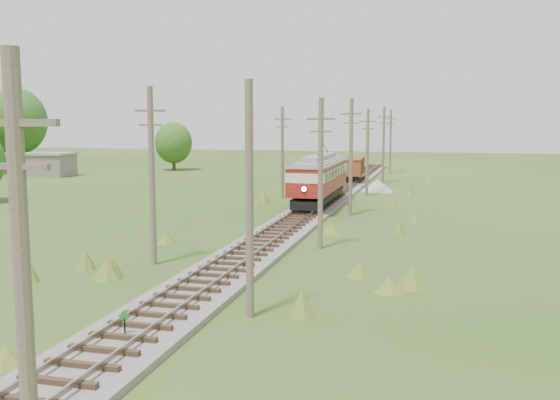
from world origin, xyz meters
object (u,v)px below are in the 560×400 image
(gondola, at_px, (353,167))
(switch_marker, at_px, (125,323))
(gravel_pile, at_px, (378,186))
(streetcar, at_px, (319,175))

(gondola, bearing_deg, switch_marker, -93.47)
(switch_marker, height_order, gondola, gondola)
(gondola, relative_size, gravel_pile, 2.07)
(gravel_pile, bearing_deg, streetcar, -105.80)
(gravel_pile, bearing_deg, switch_marker, -94.83)
(streetcar, height_order, gravel_pile, streetcar)
(gondola, bearing_deg, streetcar, -93.26)
(streetcar, xyz_separation_m, gravel_pile, (3.74, 13.21, -2.12))
(switch_marker, distance_m, gondola, 54.18)
(switch_marker, bearing_deg, streetcar, 89.66)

